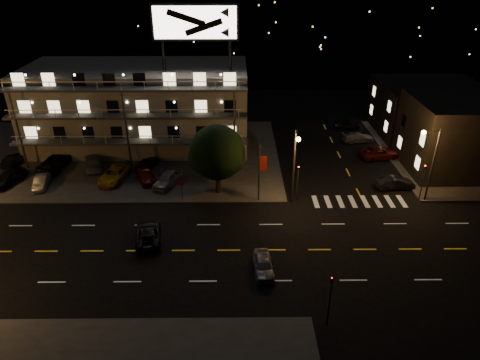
{
  "coord_description": "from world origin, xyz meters",
  "views": [
    {
      "loc": [
        2.69,
        -30.24,
        23.08
      ],
      "look_at": [
        3.06,
        8.0,
        2.73
      ],
      "focal_mm": 32.0,
      "sensor_mm": 36.0,
      "label": 1
    }
  ],
  "objects_px": {
    "tree": "(217,154)",
    "road_car_east": "(263,265)",
    "lot_car_7": "(94,161)",
    "side_car_0": "(395,183)",
    "road_car_west": "(148,235)",
    "lot_car_2": "(114,175)",
    "lot_car_4": "(168,179)"
  },
  "relations": [
    {
      "from": "lot_car_2",
      "to": "lot_car_4",
      "type": "distance_m",
      "value": 6.35
    },
    {
      "from": "lot_car_4",
      "to": "road_car_west",
      "type": "height_order",
      "value": "lot_car_4"
    },
    {
      "from": "lot_car_7",
      "to": "road_car_east",
      "type": "bearing_deg",
      "value": 120.61
    },
    {
      "from": "lot_car_7",
      "to": "side_car_0",
      "type": "xyz_separation_m",
      "value": [
        34.67,
        -5.4,
        -0.22
      ]
    },
    {
      "from": "lot_car_2",
      "to": "road_car_west",
      "type": "relative_size",
      "value": 1.05
    },
    {
      "from": "lot_car_7",
      "to": "road_car_west",
      "type": "height_order",
      "value": "lot_car_7"
    },
    {
      "from": "lot_car_4",
      "to": "side_car_0",
      "type": "distance_m",
      "value": 25.15
    },
    {
      "from": "tree",
      "to": "road_car_east",
      "type": "xyz_separation_m",
      "value": [
        4.19,
        -12.96,
        -4.02
      ]
    },
    {
      "from": "lot_car_4",
      "to": "side_car_0",
      "type": "xyz_separation_m",
      "value": [
        25.13,
        -0.82,
        -0.21
      ]
    },
    {
      "from": "lot_car_2",
      "to": "side_car_0",
      "type": "relative_size",
      "value": 1.18
    },
    {
      "from": "lot_car_2",
      "to": "lot_car_7",
      "type": "bearing_deg",
      "value": 145.94
    },
    {
      "from": "tree",
      "to": "lot_car_4",
      "type": "height_order",
      "value": "tree"
    },
    {
      "from": "lot_car_2",
      "to": "road_car_west",
      "type": "height_order",
      "value": "lot_car_2"
    },
    {
      "from": "tree",
      "to": "road_car_west",
      "type": "distance_m",
      "value": 11.23
    },
    {
      "from": "lot_car_7",
      "to": "lot_car_2",
      "type": "bearing_deg",
      "value": 119.47
    },
    {
      "from": "road_car_east",
      "to": "tree",
      "type": "bearing_deg",
      "value": 104.69
    },
    {
      "from": "tree",
      "to": "lot_car_4",
      "type": "bearing_deg",
      "value": 163.78
    },
    {
      "from": "tree",
      "to": "lot_car_2",
      "type": "distance_m",
      "value": 12.78
    },
    {
      "from": "road_car_west",
      "to": "road_car_east",
      "type": "bearing_deg",
      "value": 147.37
    },
    {
      "from": "side_car_0",
      "to": "road_car_west",
      "type": "relative_size",
      "value": 0.89
    },
    {
      "from": "lot_car_2",
      "to": "side_car_0",
      "type": "xyz_separation_m",
      "value": [
        31.37,
        -1.99,
        -0.15
      ]
    },
    {
      "from": "road_car_east",
      "to": "road_car_west",
      "type": "relative_size",
      "value": 0.81
    },
    {
      "from": "lot_car_2",
      "to": "lot_car_4",
      "type": "height_order",
      "value": "lot_car_4"
    },
    {
      "from": "lot_car_2",
      "to": "road_car_east",
      "type": "xyz_separation_m",
      "value": [
        16.06,
        -15.77,
        -0.19
      ]
    },
    {
      "from": "tree",
      "to": "road_car_west",
      "type": "bearing_deg",
      "value": -124.58
    },
    {
      "from": "lot_car_7",
      "to": "road_car_west",
      "type": "bearing_deg",
      "value": 107.17
    },
    {
      "from": "side_car_0",
      "to": "lot_car_4",
      "type": "bearing_deg",
      "value": 82.43
    },
    {
      "from": "side_car_0",
      "to": "tree",
      "type": "bearing_deg",
      "value": 86.7
    },
    {
      "from": "lot_car_4",
      "to": "road_car_west",
      "type": "xyz_separation_m",
      "value": [
        -0.32,
        -10.27,
        -0.25
      ]
    },
    {
      "from": "lot_car_7",
      "to": "road_car_west",
      "type": "xyz_separation_m",
      "value": [
        9.22,
        -14.85,
        -0.26
      ]
    },
    {
      "from": "road_car_east",
      "to": "road_car_west",
      "type": "distance_m",
      "value": 11.03
    },
    {
      "from": "tree",
      "to": "lot_car_2",
      "type": "bearing_deg",
      "value": 166.67
    }
  ]
}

